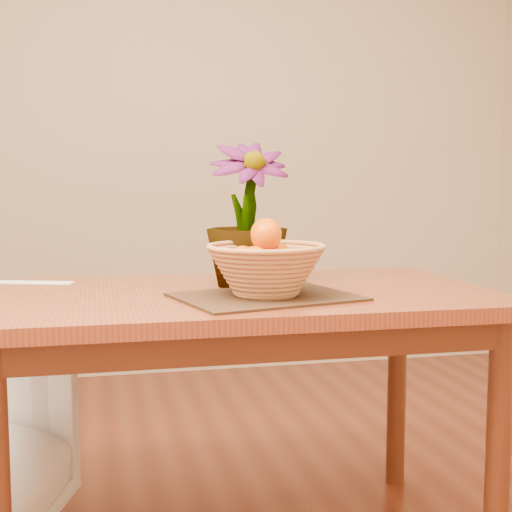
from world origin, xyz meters
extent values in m
cube|color=beige|center=(0.00, 2.25, 1.35)|extent=(4.00, 0.02, 2.70)
cube|color=brown|center=(0.00, 0.30, 0.73)|extent=(1.40, 0.80, 0.04)
cube|color=#441F10|center=(0.00, 0.30, 0.67)|extent=(1.28, 0.68, 0.08)
cylinder|color=#441F10|center=(0.62, -0.02, 0.35)|extent=(0.06, 0.06, 0.71)
cylinder|color=#441F10|center=(-0.62, 0.62, 0.35)|extent=(0.06, 0.06, 0.71)
cylinder|color=#441F10|center=(0.62, 0.62, 0.35)|extent=(0.06, 0.06, 0.71)
cube|color=#372114|center=(0.04, 0.16, 0.75)|extent=(0.52, 0.44, 0.01)
cylinder|color=tan|center=(0.04, 0.16, 0.76)|extent=(0.16, 0.16, 0.01)
sphere|color=#CF5603|center=(0.04, 0.16, 0.84)|extent=(0.07, 0.07, 0.07)
sphere|color=#CF5603|center=(0.08, 0.22, 0.85)|extent=(0.08, 0.08, 0.08)
sphere|color=#CF5603|center=(-0.01, 0.21, 0.85)|extent=(0.08, 0.08, 0.08)
sphere|color=#CF5603|center=(0.00, 0.11, 0.85)|extent=(0.08, 0.08, 0.08)
sphere|color=#CF5603|center=(0.09, 0.12, 0.85)|extent=(0.08, 0.08, 0.08)
sphere|color=#CF5603|center=(0.05, 0.19, 0.92)|extent=(0.08, 0.08, 0.08)
sphere|color=#CF5603|center=(0.03, 0.13, 0.91)|extent=(0.08, 0.08, 0.08)
imported|color=#1D4F16|center=(0.04, 0.38, 0.96)|extent=(0.24, 0.24, 0.42)
camera|label=1|loc=(-0.39, -1.63, 1.05)|focal=50.00mm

